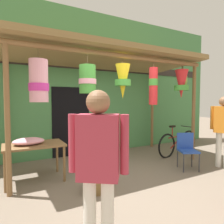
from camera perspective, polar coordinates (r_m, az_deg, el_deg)
ground_plane at (r=4.39m, az=1.97°, el=-18.33°), size 30.00×30.00×0.00m
shop_facade at (r=6.17m, az=-8.78°, el=8.09°), size 10.36×0.29×4.28m
market_stall_canopy at (r=5.07m, az=-0.56°, el=13.08°), size 5.00×2.24×2.83m
display_table at (r=4.35m, az=-21.29°, el=-9.60°), size 1.15×0.72×0.75m
flower_heap_on_table at (r=4.30m, az=-22.47°, el=-7.67°), size 0.59×0.41×0.14m
folding_chair at (r=5.13m, az=20.51°, el=-9.47°), size 0.53×0.53×0.84m
wicker_basket_by_table at (r=3.82m, az=-4.28°, el=-19.36°), size 0.45×0.45×0.30m
parked_bicycle at (r=6.35m, az=18.28°, el=-8.40°), size 1.74×0.44×0.92m
vendor_in_orange at (r=5.49m, az=29.15°, el=-3.42°), size 0.35×0.56×1.71m
customer_foreground at (r=2.02m, az=-3.91°, el=-13.94°), size 0.50×0.41×1.72m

